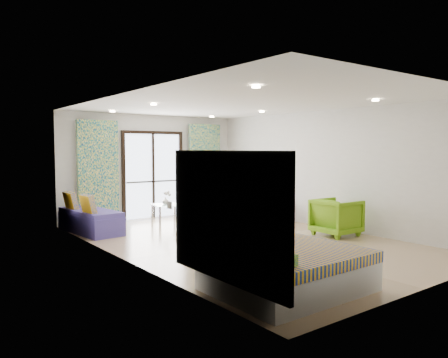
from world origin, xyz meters
TOP-DOWN VIEW (x-y plane):
  - floor at (0.00, 0.00)m, footprint 5.00×7.50m
  - ceiling at (0.00, 0.00)m, footprint 5.00×7.50m
  - wall_back at (0.00, 3.75)m, footprint 5.00×0.01m
  - wall_front at (0.00, -3.75)m, footprint 5.00×0.01m
  - wall_left at (-2.50, 0.00)m, footprint 0.01×7.50m
  - wall_right at (2.50, 0.00)m, footprint 0.01×7.50m
  - balcony_door at (0.00, 3.72)m, footprint 1.76×0.08m
  - balcony_rail at (0.00, 3.73)m, footprint 1.52×0.03m
  - curtain_left at (-1.55, 3.57)m, footprint 1.00×0.10m
  - curtain_right at (1.55, 3.57)m, footprint 1.00×0.10m
  - downlight_a at (-1.40, -2.00)m, footprint 0.12×0.12m
  - downlight_b at (1.40, -2.00)m, footprint 0.12×0.12m
  - downlight_c at (-1.40, 1.00)m, footprint 0.12×0.12m
  - downlight_d at (1.40, 1.00)m, footprint 0.12×0.12m
  - downlight_e at (-1.40, 3.00)m, footprint 0.12×0.12m
  - downlight_f at (1.40, 3.00)m, footprint 0.12×0.12m
  - headboard at (-2.46, -2.70)m, footprint 0.06×2.10m
  - switch_plate at (-2.47, -1.45)m, footprint 0.02×0.10m
  - bed at (-1.48, -2.70)m, footprint 1.88×1.54m
  - daybed_left at (-2.12, 2.63)m, footprint 0.88×1.85m
  - daybed_right at (2.12, 1.93)m, footprint 0.67×1.70m
  - coffee_table at (-0.13, 2.74)m, footprint 0.79×0.79m
  - vase at (-0.16, 2.79)m, footprint 0.19×0.20m
  - armchair at (1.90, -0.79)m, footprint 0.80×0.85m

SIDE VIEW (x-z plane):
  - floor at x=0.00m, z-range -0.01..0.01m
  - daybed_right at x=2.12m, z-range -0.16..0.68m
  - bed at x=-1.48m, z-range -0.05..0.60m
  - daybed_left at x=-2.12m, z-range -0.17..0.72m
  - coffee_table at x=-0.13m, z-range 0.01..0.80m
  - armchair at x=1.90m, z-range 0.00..0.85m
  - vase at x=-0.16m, z-range 0.45..0.62m
  - balcony_rail at x=0.00m, z-range 0.93..0.97m
  - headboard at x=-2.46m, z-range 0.30..1.80m
  - switch_plate at x=-2.47m, z-range 1.00..1.10m
  - curtain_left at x=-1.55m, z-range 0.00..2.50m
  - curtain_right at x=1.55m, z-range 0.00..2.50m
  - balcony_door at x=0.00m, z-range 0.12..2.40m
  - wall_back at x=0.00m, z-range 0.00..2.70m
  - wall_front at x=0.00m, z-range 0.00..2.70m
  - wall_left at x=-2.50m, z-range 0.00..2.70m
  - wall_right at x=2.50m, z-range 0.00..2.70m
  - downlight_a at x=-1.40m, z-range 2.66..2.68m
  - downlight_b at x=1.40m, z-range 2.66..2.68m
  - downlight_c at x=-1.40m, z-range 2.66..2.68m
  - downlight_d at x=1.40m, z-range 2.66..2.68m
  - downlight_e at x=-1.40m, z-range 2.66..2.68m
  - downlight_f at x=1.40m, z-range 2.66..2.68m
  - ceiling at x=0.00m, z-range 2.70..2.71m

